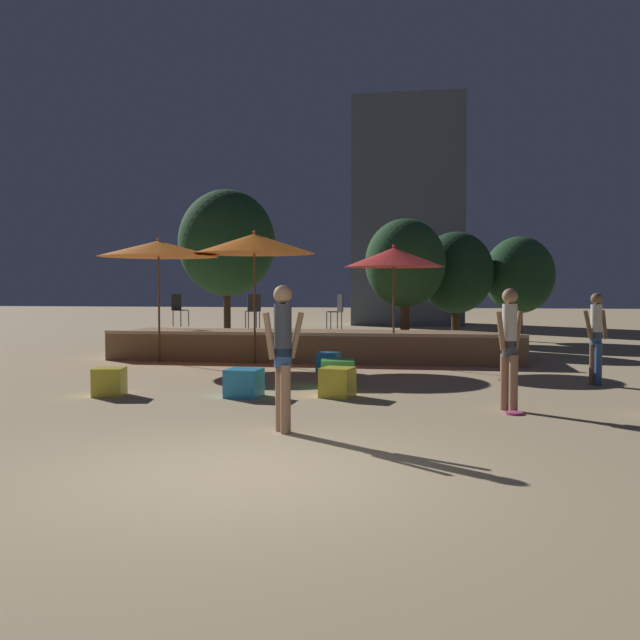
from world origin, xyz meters
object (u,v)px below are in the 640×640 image
(bistro_chair_3, at_px, (337,308))
(frisbee_disc, at_px, (514,413))
(person_2, at_px, (509,343))
(background_tree_1, at_px, (227,243))
(patio_umbrella_0, at_px, (394,258))
(cube_seat_2, at_px, (244,383))
(bistro_chair_2, at_px, (253,308))
(patio_umbrella_1, at_px, (254,244))
(person_1, at_px, (596,335))
(bistro_chair_1, at_px, (178,307))
(cube_seat_1, at_px, (109,382))
(patio_umbrella_2, at_px, (158,249))
(cube_seat_0, at_px, (338,373))
(background_tree_3, at_px, (405,263))
(cube_seat_3, at_px, (328,362))
(person_0, at_px, (283,350))
(background_tree_0, at_px, (519,275))
(cube_seat_4, at_px, (337,382))
(bistro_chair_0, at_px, (285,308))
(background_tree_2, at_px, (456,273))

(bistro_chair_3, distance_m, frisbee_disc, 8.72)
(person_2, distance_m, background_tree_1, 19.25)
(patio_umbrella_0, distance_m, cube_seat_2, 6.25)
(bistro_chair_2, relative_size, frisbee_disc, 3.47)
(patio_umbrella_1, bearing_deg, bistro_chair_3, 44.04)
(cube_seat_2, height_order, bistro_chair_2, bistro_chair_2)
(person_1, height_order, bistro_chair_1, person_1)
(patio_umbrella_1, relative_size, cube_seat_1, 5.61)
(patio_umbrella_2, bearing_deg, bistro_chair_2, 42.74)
(cube_seat_0, distance_m, background_tree_1, 16.14)
(bistro_chair_2, bearing_deg, background_tree_3, -164.10)
(cube_seat_2, distance_m, bistro_chair_2, 7.08)
(cube_seat_3, relative_size, person_0, 0.27)
(cube_seat_0, height_order, cube_seat_3, cube_seat_0)
(bistro_chair_2, height_order, background_tree_0, background_tree_0)
(patio_umbrella_0, relative_size, cube_seat_0, 4.15)
(cube_seat_0, bearing_deg, cube_seat_1, -153.62)
(cube_seat_1, height_order, cube_seat_4, cube_seat_4)
(background_tree_1, bearing_deg, person_0, -71.21)
(cube_seat_0, distance_m, cube_seat_4, 1.31)
(background_tree_1, bearing_deg, patio_umbrella_1, -69.95)
(bistro_chair_2, distance_m, background_tree_1, 10.06)
(cube_seat_1, bearing_deg, background_tree_3, 67.92)
(patio_umbrella_2, distance_m, bistro_chair_3, 4.76)
(patio_umbrella_2, bearing_deg, patio_umbrella_0, 3.56)
(patio_umbrella_0, bearing_deg, cube_seat_0, -101.76)
(patio_umbrella_0, height_order, bistro_chair_1, patio_umbrella_0)
(cube_seat_1, distance_m, background_tree_3, 12.12)
(person_0, distance_m, bistro_chair_0, 9.41)
(background_tree_1, height_order, background_tree_2, background_tree_1)
(cube_seat_1, height_order, person_2, person_2)
(patio_umbrella_2, relative_size, cube_seat_0, 4.44)
(bistro_chair_2, xyz_separation_m, background_tree_1, (-3.48, 9.15, 2.31))
(bistro_chair_2, bearing_deg, background_tree_2, -162.18)
(bistro_chair_2, height_order, bistro_chair_3, same)
(person_1, bearing_deg, frisbee_disc, 128.57)
(cube_seat_4, relative_size, background_tree_2, 0.16)
(person_1, relative_size, background_tree_2, 0.47)
(person_1, bearing_deg, cube_seat_2, 88.70)
(cube_seat_4, distance_m, background_tree_1, 17.38)
(cube_seat_0, distance_m, frisbee_disc, 3.86)
(patio_umbrella_2, height_order, background_tree_0, background_tree_0)
(patio_umbrella_0, distance_m, background_tree_0, 9.23)
(patio_umbrella_0, distance_m, frisbee_disc, 7.16)
(bistro_chair_0, distance_m, background_tree_0, 9.98)
(person_1, distance_m, background_tree_0, 11.42)
(patio_umbrella_1, height_order, cube_seat_0, patio_umbrella_1)
(cube_seat_1, relative_size, person_2, 0.31)
(cube_seat_4, bearing_deg, bistro_chair_0, 109.91)
(patio_umbrella_0, bearing_deg, patio_umbrella_2, -176.44)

